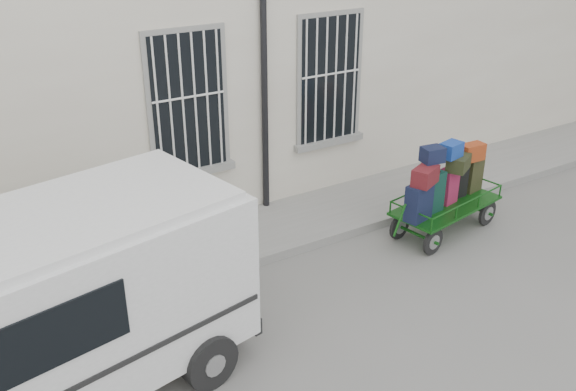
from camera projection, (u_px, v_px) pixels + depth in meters
The scene contains 5 objects.
ground at pixel (312, 309), 8.90m from camera, with size 80.00×80.00×0.00m, color slate.
building at pixel (151, 26), 11.86m from camera, with size 24.00×5.15×6.00m.
sidewalk at pixel (238, 239), 10.57m from camera, with size 24.00×1.70×0.15m, color gray.
luggage_cart at pixel (446, 188), 10.57m from camera, with size 2.38×1.22×1.64m.
van at pixel (39, 308), 6.70m from camera, with size 4.79×2.73×2.28m.
Camera 1 is at (-4.14, -6.12, 5.23)m, focal length 40.00 mm.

